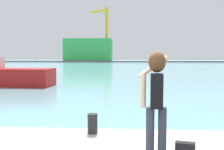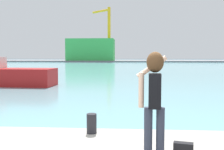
{
  "view_description": "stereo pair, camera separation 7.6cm",
  "coord_description": "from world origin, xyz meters",
  "px_view_note": "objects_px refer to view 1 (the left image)",
  "views": [
    {
      "loc": [
        0.44,
        -4.06,
        2.3
      ],
      "look_at": [
        -0.03,
        3.7,
        1.73
      ],
      "focal_mm": 43.22,
      "sensor_mm": 36.0,
      "label": 1
    },
    {
      "loc": [
        0.51,
        -4.05,
        2.3
      ],
      "look_at": [
        -0.03,
        3.7,
        1.73
      ],
      "focal_mm": 43.22,
      "sensor_mm": 36.0,
      "label": 2
    }
  ],
  "objects_px": {
    "person_photographer": "(156,93)",
    "port_crane": "(105,30)",
    "warehouse_left": "(89,50)",
    "harbor_bollard": "(93,123)",
    "handbag": "(185,149)"
  },
  "relations": [
    {
      "from": "port_crane",
      "to": "harbor_bollard",
      "type": "bearing_deg",
      "value": -85.28
    },
    {
      "from": "handbag",
      "to": "port_crane",
      "type": "xyz_separation_m",
      "value": [
        -8.71,
        86.09,
        10.1
      ]
    },
    {
      "from": "warehouse_left",
      "to": "port_crane",
      "type": "xyz_separation_m",
      "value": [
        5.67,
        -0.74,
        6.71
      ]
    },
    {
      "from": "harbor_bollard",
      "to": "handbag",
      "type": "bearing_deg",
      "value": -36.05
    },
    {
      "from": "person_photographer",
      "to": "harbor_bollard",
      "type": "height_order",
      "value": "person_photographer"
    },
    {
      "from": "person_photographer",
      "to": "port_crane",
      "type": "height_order",
      "value": "port_crane"
    },
    {
      "from": "warehouse_left",
      "to": "harbor_bollard",
      "type": "bearing_deg",
      "value": -81.58
    },
    {
      "from": "harbor_bollard",
      "to": "port_crane",
      "type": "height_order",
      "value": "port_crane"
    },
    {
      "from": "person_photographer",
      "to": "warehouse_left",
      "type": "xyz_separation_m",
      "value": [
        -13.9,
        86.83,
        2.45
      ]
    },
    {
      "from": "handbag",
      "to": "warehouse_left",
      "type": "bearing_deg",
      "value": 99.41
    },
    {
      "from": "harbor_bollard",
      "to": "warehouse_left",
      "type": "height_order",
      "value": "warehouse_left"
    },
    {
      "from": "harbor_bollard",
      "to": "warehouse_left",
      "type": "distance_m",
      "value": 86.59
    },
    {
      "from": "port_crane",
      "to": "warehouse_left",
      "type": "bearing_deg",
      "value": 172.52
    },
    {
      "from": "handbag",
      "to": "harbor_bollard",
      "type": "relative_size",
      "value": 0.75
    },
    {
      "from": "handbag",
      "to": "harbor_bollard",
      "type": "bearing_deg",
      "value": 143.95
    }
  ]
}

